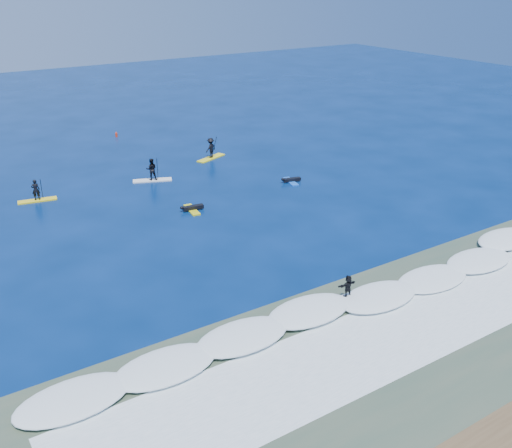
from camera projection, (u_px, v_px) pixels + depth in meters
ground at (258, 235)px, 37.76m from camera, size 160.00×160.00×0.00m
shallow_water at (418, 341)px, 26.99m from camera, size 90.00×13.00×0.01m
breaking_wave at (361, 303)px, 30.07m from camera, size 40.00×6.00×0.30m
whitewater at (403, 330)px, 27.76m from camera, size 34.00×5.00×0.02m
sup_paddler_left at (36, 193)px, 43.20m from camera, size 2.91×1.20×1.99m
sup_paddler_center at (152, 171)px, 47.31m from camera, size 3.26×1.92×2.24m
sup_paddler_right at (211, 149)px, 52.99m from camera, size 3.31×1.96×2.27m
prone_paddler_near at (192, 208)px, 41.68m from camera, size 1.77×2.28×0.47m
prone_paddler_far at (291, 180)px, 47.30m from camera, size 1.70×2.22×0.45m
wave_surfer at (348, 288)px, 30.03m from camera, size 1.84×0.55×1.32m
marker_buoy at (116, 134)px, 60.22m from camera, size 0.26×0.26×0.62m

